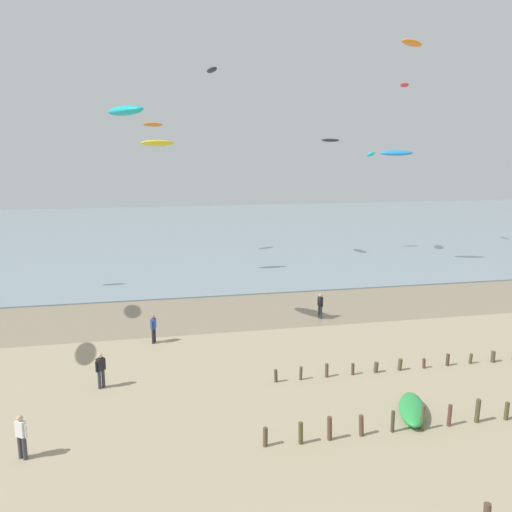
# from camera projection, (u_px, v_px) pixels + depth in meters

# --- Properties ---
(wet_sand_strip) EXTENTS (120.00, 8.25, 0.01)m
(wet_sand_strip) POSITION_uv_depth(u_px,v_px,m) (234.00, 312.00, 36.51)
(wet_sand_strip) COLOR gray
(wet_sand_strip) RESTS_ON ground
(sea) EXTENTS (160.00, 70.00, 0.10)m
(sea) POSITION_uv_depth(u_px,v_px,m) (189.00, 231.00, 74.08)
(sea) COLOR #7F939E
(sea) RESTS_ON ground
(groyne_mid) EXTENTS (15.53, 0.32, 1.06)m
(groyne_mid) POSITION_uv_depth(u_px,v_px,m) (458.00, 414.00, 21.26)
(groyne_mid) COLOR brown
(groyne_mid) RESTS_ON ground
(groyne_far) EXTENTS (22.63, 0.30, 0.69)m
(groyne_far) POSITION_uv_depth(u_px,v_px,m) (474.00, 358.00, 27.51)
(groyne_far) COLOR #4E3D2D
(groyne_far) RESTS_ON ground
(person_nearest_camera) EXTENTS (0.48, 0.39, 1.71)m
(person_nearest_camera) POSITION_uv_depth(u_px,v_px,m) (21.00, 435.00, 18.82)
(person_nearest_camera) COLOR #383842
(person_nearest_camera) RESTS_ON ground
(person_mid_beach) EXTENTS (0.30, 0.55, 1.71)m
(person_mid_beach) POSITION_uv_depth(u_px,v_px,m) (320.00, 305.00, 34.94)
(person_mid_beach) COLOR #383842
(person_mid_beach) RESTS_ON ground
(person_by_waterline) EXTENTS (0.34, 0.54, 1.71)m
(person_by_waterline) POSITION_uv_depth(u_px,v_px,m) (153.00, 328.00, 30.40)
(person_by_waterline) COLOR #232328
(person_by_waterline) RESTS_ON ground
(person_left_flank) EXTENTS (0.45, 0.41, 1.71)m
(person_left_flank) POSITION_uv_depth(u_px,v_px,m) (101.00, 369.00, 24.55)
(person_left_flank) COLOR #383842
(person_left_flank) RESTS_ON ground
(grounded_kite) EXTENTS (2.22, 3.15, 0.59)m
(grounded_kite) POSITION_uv_depth(u_px,v_px,m) (412.00, 409.00, 22.05)
(grounded_kite) COLOR green
(grounded_kite) RESTS_ON ground
(kite_aloft_0) EXTENTS (2.86, 1.18, 0.75)m
(kite_aloft_0) POSITION_uv_depth(u_px,v_px,m) (157.00, 143.00, 44.36)
(kite_aloft_0) COLOR yellow
(kite_aloft_1) EXTENTS (2.77, 3.52, 0.62)m
(kite_aloft_1) POSITION_uv_depth(u_px,v_px,m) (125.00, 111.00, 29.32)
(kite_aloft_1) COLOR #19B2B7
(kite_aloft_3) EXTENTS (1.99, 0.84, 0.46)m
(kite_aloft_3) POSITION_uv_depth(u_px,v_px,m) (330.00, 140.00, 55.56)
(kite_aloft_3) COLOR black
(kite_aloft_5) EXTENTS (2.43, 2.02, 0.55)m
(kite_aloft_5) POSITION_uv_depth(u_px,v_px,m) (153.00, 125.00, 53.48)
(kite_aloft_5) COLOR orange
(kite_aloft_6) EXTENTS (1.22, 2.37, 0.62)m
(kite_aloft_6) POSITION_uv_depth(u_px,v_px,m) (404.00, 85.00, 58.11)
(kite_aloft_6) COLOR red
(kite_aloft_7) EXTENTS (2.45, 2.02, 0.40)m
(kite_aloft_7) POSITION_uv_depth(u_px,v_px,m) (412.00, 43.00, 34.90)
(kite_aloft_7) COLOR orange
(kite_aloft_8) EXTENTS (1.08, 2.73, 0.56)m
(kite_aloft_8) POSITION_uv_depth(u_px,v_px,m) (212.00, 70.00, 49.12)
(kite_aloft_8) COLOR black
(kite_aloft_9) EXTENTS (2.12, 2.96, 0.74)m
(kite_aloft_9) POSITION_uv_depth(u_px,v_px,m) (371.00, 154.00, 55.54)
(kite_aloft_9) COLOR #19B2B7
(kite_aloft_12) EXTENTS (3.29, 1.88, 0.68)m
(kite_aloft_12) POSITION_uv_depth(u_px,v_px,m) (396.00, 153.00, 49.79)
(kite_aloft_12) COLOR #2384D1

